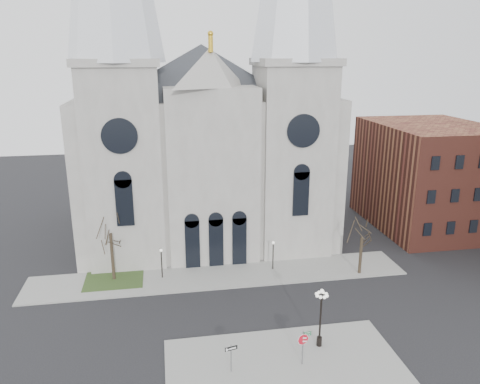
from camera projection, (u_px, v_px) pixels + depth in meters
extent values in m
plane|color=black|center=(236.00, 335.00, 39.59)|extent=(160.00, 160.00, 0.00)
cube|color=gray|center=(286.00, 368.00, 35.33)|extent=(18.00, 10.00, 0.14)
cube|color=gray|center=(219.00, 276.00, 49.96)|extent=(40.00, 6.00, 0.14)
cube|color=#273E1A|center=(114.00, 279.00, 49.10)|extent=(6.00, 5.00, 0.18)
cube|color=gray|center=(204.00, 163.00, 61.59)|extent=(30.00, 24.00, 18.00)
pyramid|color=#2D3035|center=(201.00, 44.00, 57.33)|extent=(33.00, 26.40, 6.00)
cube|color=gray|center=(125.00, 166.00, 51.45)|extent=(8.00, 8.00, 22.00)
cylinder|color=black|center=(120.00, 136.00, 46.48)|extent=(3.60, 0.30, 3.60)
cube|color=gray|center=(292.00, 159.00, 54.54)|extent=(8.00, 8.00, 22.00)
cylinder|color=black|center=(303.00, 131.00, 49.58)|extent=(3.60, 0.30, 3.60)
cube|color=gray|center=(212.00, 177.00, 51.93)|extent=(10.00, 5.00, 19.50)
pyramid|color=gray|center=(210.00, 67.00, 48.59)|extent=(11.00, 5.00, 4.00)
cube|color=brown|center=(428.00, 176.00, 63.27)|extent=(14.00, 18.00, 14.00)
cylinder|color=black|center=(112.00, 257.00, 48.38)|extent=(0.32, 0.32, 5.25)
cylinder|color=black|center=(361.00, 256.00, 49.94)|extent=(0.32, 0.32, 4.20)
cylinder|color=black|center=(162.00, 264.00, 49.01)|extent=(0.12, 0.12, 3.00)
sphere|color=white|center=(161.00, 250.00, 48.55)|extent=(0.32, 0.32, 0.32)
cylinder|color=black|center=(273.00, 256.00, 50.96)|extent=(0.12, 0.12, 3.00)
sphere|color=white|center=(273.00, 243.00, 50.51)|extent=(0.32, 0.32, 0.32)
cylinder|color=slate|center=(303.00, 349.00, 35.28)|extent=(0.10, 0.10, 2.55)
cylinder|color=red|center=(303.00, 339.00, 35.03)|extent=(0.88, 0.19, 0.89)
cylinder|color=white|center=(303.00, 339.00, 35.03)|extent=(0.94, 0.18, 0.95)
cube|color=white|center=(303.00, 338.00, 34.99)|extent=(0.48, 0.10, 0.11)
cube|color=white|center=(303.00, 341.00, 35.07)|extent=(0.55, 0.11, 0.11)
cylinder|color=black|center=(320.00, 321.00, 37.27)|extent=(0.16, 0.16, 4.48)
cylinder|color=black|center=(319.00, 341.00, 37.80)|extent=(0.43, 0.43, 0.78)
sphere|color=white|center=(322.00, 291.00, 36.51)|extent=(0.31, 0.31, 0.31)
cylinder|color=slate|center=(231.00, 358.00, 34.52)|extent=(0.10, 0.10, 2.24)
cube|color=black|center=(231.00, 348.00, 34.27)|extent=(0.96, 0.27, 0.32)
cylinder|color=slate|center=(303.00, 343.00, 36.36)|extent=(0.09, 0.09, 2.14)
cube|color=#0E622F|center=(307.00, 332.00, 36.18)|extent=(0.60, 0.07, 0.15)
cube|color=#0E622F|center=(307.00, 335.00, 36.23)|extent=(0.60, 0.07, 0.15)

